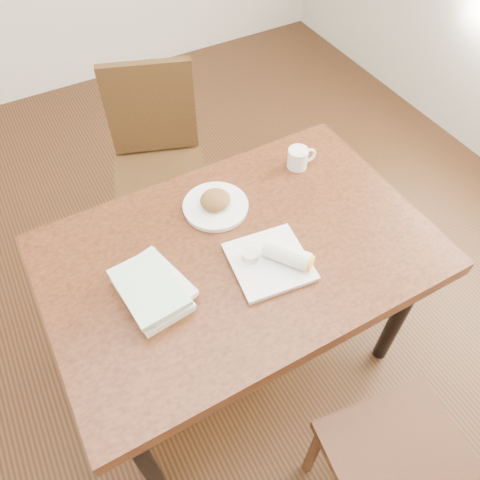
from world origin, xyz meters
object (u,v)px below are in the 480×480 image
plate_scone (216,204)px  book_stack (152,289)px  table (240,263)px  chair_far (158,155)px  plate_burrito (275,260)px  coffee_mug (299,158)px

plate_scone → book_stack: 0.41m
table → book_stack: 0.34m
table → chair_far: 0.82m
book_stack → table: bearing=4.4°
chair_far → plate_burrito: size_ratio=3.46×
table → book_stack: size_ratio=4.63×
chair_far → plate_burrito: bearing=-86.3°
coffee_mug → chair_far: bearing=125.0°
plate_scone → plate_burrito: (0.06, -0.32, 0.00)m
book_stack → plate_scone: bearing=34.4°
plate_burrito → plate_scone: bearing=100.0°
chair_far → plate_burrito: (0.06, -0.92, 0.23)m
plate_scone → coffee_mug: bearing=7.1°
plate_scone → coffee_mug: 0.39m
coffee_mug → plate_scone: bearing=-172.9°
book_stack → plate_burrito: bearing=-12.1°
chair_far → book_stack: (-0.33, -0.84, 0.23)m
table → chair_far: bearing=89.3°
coffee_mug → book_stack: size_ratio=0.42×
plate_burrito → chair_far: bearing=93.7°
plate_burrito → coffee_mug: bearing=47.7°
table → coffee_mug: (0.40, 0.26, 0.12)m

